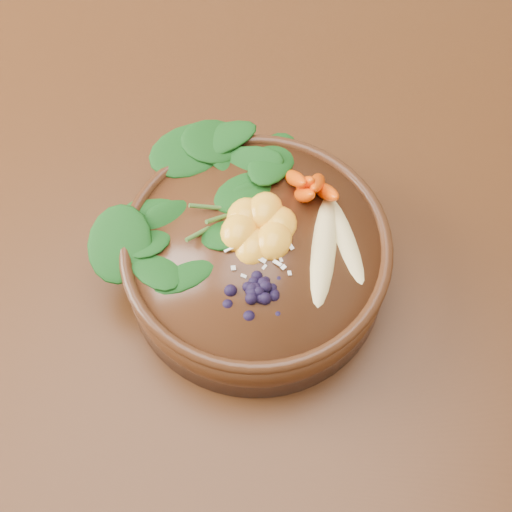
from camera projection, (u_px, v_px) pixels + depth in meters
The scene contains 9 objects.
ground at pixel (179, 371), 1.48m from camera, with size 4.00×4.00×0.00m, color #381E0F.
dining_table at pixel (130, 191), 0.90m from camera, with size 1.60×0.90×0.75m.
stoneware_bowl at pixel (256, 261), 0.71m from camera, with size 0.26×0.26×0.07m, color #3F2110.
kale_heap at pixel (218, 183), 0.69m from camera, with size 0.17×0.15×0.04m, color #124C12, non-canonical shape.
carrot_cluster at pixel (309, 164), 0.68m from camera, with size 0.05×0.05×0.07m, color #FF4200, non-canonical shape.
banana_halves at pixel (336, 237), 0.67m from camera, with size 0.09×0.15×0.03m.
mandarin_cluster at pixel (259, 221), 0.67m from camera, with size 0.08×0.08×0.03m, color #FFAA25, non-canonical shape.
blueberry_pile at pixel (255, 285), 0.64m from camera, with size 0.12×0.09×0.04m, color black, non-canonical shape.
coconut_flakes at pixel (257, 258), 0.67m from camera, with size 0.08×0.06×0.01m, color white, non-canonical shape.
Camera 1 is at (0.31, -0.44, 1.41)m, focal length 50.00 mm.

